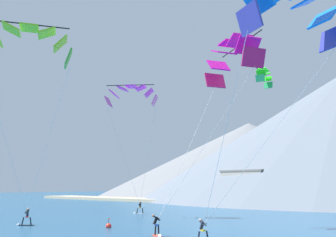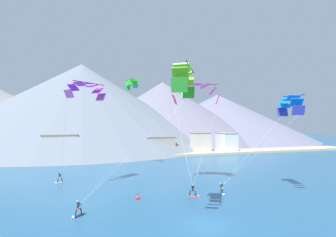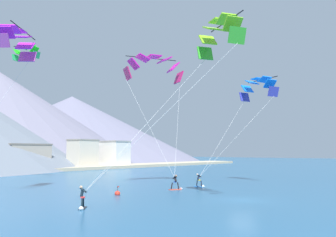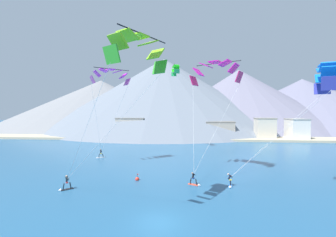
{
  "view_description": "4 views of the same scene",
  "coord_description": "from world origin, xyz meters",
  "px_view_note": "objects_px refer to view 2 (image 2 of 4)",
  "views": [
    {
      "loc": [
        24.84,
        -11.89,
        3.96
      ],
      "look_at": [
        1.45,
        13.3,
        10.15
      ],
      "focal_mm": 40.0,
      "sensor_mm": 36.0,
      "label": 1
    },
    {
      "loc": [
        -12.13,
        -24.17,
        10.38
      ],
      "look_at": [
        0.02,
        11.84,
        11.11
      ],
      "focal_mm": 28.0,
      "sensor_mm": 36.0,
      "label": 2
    },
    {
      "loc": [
        -30.48,
        -16.5,
        4.4
      ],
      "look_at": [
        3.3,
        11.29,
        8.19
      ],
      "focal_mm": 40.0,
      "sensor_mm": 36.0,
      "label": 3
    },
    {
      "loc": [
        2.51,
        -18.79,
        9.56
      ],
      "look_at": [
        -0.92,
        18.66,
        8.31
      ],
      "focal_mm": 24.0,
      "sensor_mm": 36.0,
      "label": 4
    }
  ],
  "objects_px": {
    "parafoil_kite_far_left": "(196,91)",
    "race_marker_buoy": "(138,198)",
    "kitesurfer_mid_center": "(59,180)",
    "parafoil_kite_near_trail": "(290,103)",
    "kitesurfer_far_left": "(194,193)",
    "kitesurfer_near_trail": "(222,191)",
    "parafoil_kite_mid_center": "(86,89)",
    "parafoil_kite_distant_high_outer": "(131,83)",
    "parafoil_kite_near_lead": "(183,78)",
    "kitesurfer_near_lead": "(77,212)"
  },
  "relations": [
    {
      "from": "kitesurfer_near_trail",
      "to": "kitesurfer_near_lead",
      "type": "bearing_deg",
      "value": -171.49
    },
    {
      "from": "kitesurfer_mid_center",
      "to": "kitesurfer_far_left",
      "type": "height_order",
      "value": "kitesurfer_far_left"
    },
    {
      "from": "kitesurfer_far_left",
      "to": "race_marker_buoy",
      "type": "height_order",
      "value": "kitesurfer_far_left"
    },
    {
      "from": "kitesurfer_far_left",
      "to": "parafoil_kite_mid_center",
      "type": "distance_m",
      "value": 23.36
    },
    {
      "from": "parafoil_kite_near_trail",
      "to": "kitesurfer_near_trail",
      "type": "bearing_deg",
      "value": 159.25
    },
    {
      "from": "parafoil_kite_near_lead",
      "to": "parafoil_kite_mid_center",
      "type": "distance_m",
      "value": 21.1
    },
    {
      "from": "kitesurfer_near_lead",
      "to": "parafoil_kite_distant_high_outer",
      "type": "bearing_deg",
      "value": 68.49
    },
    {
      "from": "kitesurfer_mid_center",
      "to": "parafoil_kite_mid_center",
      "type": "xyz_separation_m",
      "value": [
        4.33,
        -5.55,
        15.38
      ]
    },
    {
      "from": "kitesurfer_far_left",
      "to": "parafoil_kite_near_lead",
      "type": "bearing_deg",
      "value": -120.23
    },
    {
      "from": "kitesurfer_far_left",
      "to": "parafoil_kite_near_trail",
      "type": "bearing_deg",
      "value": -14.93
    },
    {
      "from": "parafoil_kite_near_trail",
      "to": "parafoil_kite_mid_center",
      "type": "xyz_separation_m",
      "value": [
        -28.23,
        13.52,
        2.61
      ]
    },
    {
      "from": "parafoil_kite_distant_high_outer",
      "to": "kitesurfer_mid_center",
      "type": "bearing_deg",
      "value": -143.62
    },
    {
      "from": "kitesurfer_near_trail",
      "to": "parafoil_kite_mid_center",
      "type": "xyz_separation_m",
      "value": [
        -19.0,
        10.02,
        15.44
      ]
    },
    {
      "from": "kitesurfer_near_lead",
      "to": "parafoil_kite_distant_high_outer",
      "type": "distance_m",
      "value": 37.14
    },
    {
      "from": "parafoil_kite_distant_high_outer",
      "to": "race_marker_buoy",
      "type": "bearing_deg",
      "value": -98.63
    },
    {
      "from": "race_marker_buoy",
      "to": "parafoil_kite_near_lead",
      "type": "bearing_deg",
      "value": -76.11
    },
    {
      "from": "kitesurfer_near_lead",
      "to": "kitesurfer_far_left",
      "type": "height_order",
      "value": "kitesurfer_near_lead"
    },
    {
      "from": "parafoil_kite_mid_center",
      "to": "parafoil_kite_distant_high_outer",
      "type": "bearing_deg",
      "value": 57.51
    },
    {
      "from": "kitesurfer_mid_center",
      "to": "parafoil_kite_mid_center",
      "type": "relative_size",
      "value": 0.11
    },
    {
      "from": "kitesurfer_near_lead",
      "to": "parafoil_kite_distant_high_outer",
      "type": "height_order",
      "value": "parafoil_kite_distant_high_outer"
    },
    {
      "from": "parafoil_kite_near_lead",
      "to": "parafoil_kite_far_left",
      "type": "bearing_deg",
      "value": 61.15
    },
    {
      "from": "kitesurfer_mid_center",
      "to": "kitesurfer_near_trail",
      "type": "bearing_deg",
      "value": -33.73
    },
    {
      "from": "kitesurfer_mid_center",
      "to": "parafoil_kite_distant_high_outer",
      "type": "xyz_separation_m",
      "value": [
        14.83,
        10.92,
        19.31
      ]
    },
    {
      "from": "parafoil_kite_near_lead",
      "to": "parafoil_kite_mid_center",
      "type": "bearing_deg",
      "value": 116.09
    },
    {
      "from": "parafoil_kite_near_trail",
      "to": "race_marker_buoy",
      "type": "distance_m",
      "value": 25.73
    },
    {
      "from": "parafoil_kite_near_lead",
      "to": "race_marker_buoy",
      "type": "xyz_separation_m",
      "value": [
        -2.58,
        10.42,
        -14.95
      ]
    },
    {
      "from": "kitesurfer_near_trail",
      "to": "parafoil_kite_distant_high_outer",
      "type": "relative_size",
      "value": 0.36
    },
    {
      "from": "race_marker_buoy",
      "to": "parafoil_kite_near_trail",
      "type": "bearing_deg",
      "value": -13.08
    },
    {
      "from": "kitesurfer_near_lead",
      "to": "kitesurfer_mid_center",
      "type": "distance_m",
      "value": 18.87
    },
    {
      "from": "parafoil_kite_near_trail",
      "to": "parafoil_kite_far_left",
      "type": "distance_m",
      "value": 14.74
    },
    {
      "from": "parafoil_kite_distant_high_outer",
      "to": "kitesurfer_near_lead",
      "type": "bearing_deg",
      "value": -111.51
    },
    {
      "from": "kitesurfer_near_trail",
      "to": "parafoil_kite_mid_center",
      "type": "distance_m",
      "value": 26.46
    },
    {
      "from": "parafoil_kite_near_trail",
      "to": "parafoil_kite_far_left",
      "type": "xyz_separation_m",
      "value": [
        -10.39,
        10.14,
        2.56
      ]
    },
    {
      "from": "parafoil_kite_mid_center",
      "to": "race_marker_buoy",
      "type": "relative_size",
      "value": 15.31
    },
    {
      "from": "kitesurfer_far_left",
      "to": "parafoil_kite_near_trail",
      "type": "distance_m",
      "value": 19.05
    },
    {
      "from": "kitesurfer_near_lead",
      "to": "parafoil_kite_near_lead",
      "type": "distance_m",
      "value": 18.84
    },
    {
      "from": "parafoil_kite_far_left",
      "to": "parafoil_kite_distant_high_outer",
      "type": "xyz_separation_m",
      "value": [
        -7.35,
        19.86,
        3.99
      ]
    },
    {
      "from": "parafoil_kite_far_left",
      "to": "race_marker_buoy",
      "type": "height_order",
      "value": "parafoil_kite_far_left"
    },
    {
      "from": "kitesurfer_far_left",
      "to": "parafoil_kite_distant_high_outer",
      "type": "height_order",
      "value": "parafoil_kite_distant_high_outer"
    },
    {
      "from": "parafoil_kite_far_left",
      "to": "parafoil_kite_distant_high_outer",
      "type": "distance_m",
      "value": 21.55
    },
    {
      "from": "kitesurfer_near_lead",
      "to": "parafoil_kite_near_trail",
      "type": "relative_size",
      "value": 0.14
    },
    {
      "from": "parafoil_kite_near_lead",
      "to": "parafoil_kite_far_left",
      "type": "height_order",
      "value": "parafoil_kite_far_left"
    },
    {
      "from": "kitesurfer_mid_center",
      "to": "parafoil_kite_near_lead",
      "type": "xyz_separation_m",
      "value": [
        13.61,
        -24.49,
        14.55
      ]
    },
    {
      "from": "kitesurfer_near_lead",
      "to": "kitesurfer_near_trail",
      "type": "bearing_deg",
      "value": 8.51
    },
    {
      "from": "parafoil_kite_far_left",
      "to": "kitesurfer_near_trail",
      "type": "bearing_deg",
      "value": -80.08
    },
    {
      "from": "kitesurfer_mid_center",
      "to": "parafoil_kite_distant_high_outer",
      "type": "relative_size",
      "value": 0.36
    },
    {
      "from": "kitesurfer_near_trail",
      "to": "parafoil_kite_near_trail",
      "type": "relative_size",
      "value": 0.14
    },
    {
      "from": "kitesurfer_mid_center",
      "to": "parafoil_kite_near_trail",
      "type": "bearing_deg",
      "value": -30.36
    },
    {
      "from": "parafoil_kite_mid_center",
      "to": "kitesurfer_mid_center",
      "type": "bearing_deg",
      "value": 127.95
    },
    {
      "from": "kitesurfer_near_trail",
      "to": "parafoil_kite_near_lead",
      "type": "bearing_deg",
      "value": -137.5
    }
  ]
}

